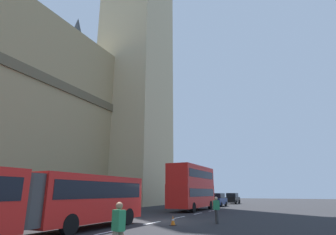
{
  "coord_description": "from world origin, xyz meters",
  "views": [
    {
      "loc": [
        -18.05,
        -9.16,
        1.97
      ],
      "look_at": [
        7.1,
        2.85,
        9.78
      ],
      "focal_mm": 28.62,
      "sensor_mm": 36.0,
      "label": 1
    }
  ],
  "objects_px": {
    "sedan_lead": "(218,200)",
    "traffic_cone_middle": "(173,221)",
    "double_decker_bus": "(192,186)",
    "articulated_bus": "(18,198)",
    "traffic_cone_west": "(122,234)",
    "sedan_trailing": "(233,198)",
    "pedestrian_by_kerb": "(216,209)",
    "pedestrian_near_cones": "(118,229)"
  },
  "relations": [
    {
      "from": "sedan_lead",
      "to": "traffic_cone_west",
      "type": "relative_size",
      "value": 7.59
    },
    {
      "from": "double_decker_bus",
      "to": "traffic_cone_middle",
      "type": "xyz_separation_m",
      "value": [
        -13.73,
        -3.81,
        -2.43
      ]
    },
    {
      "from": "articulated_bus",
      "to": "sedan_lead",
      "type": "xyz_separation_m",
      "value": [
        32.12,
        -0.04,
        -0.83
      ]
    },
    {
      "from": "traffic_cone_west",
      "to": "articulated_bus",
      "type": "bearing_deg",
      "value": 117.01
    },
    {
      "from": "articulated_bus",
      "to": "pedestrian_by_kerb",
      "type": "relative_size",
      "value": 9.88
    },
    {
      "from": "pedestrian_by_kerb",
      "to": "articulated_bus",
      "type": "bearing_deg",
      "value": 149.1
    },
    {
      "from": "pedestrian_by_kerb",
      "to": "double_decker_bus",
      "type": "bearing_deg",
      "value": 27.3
    },
    {
      "from": "sedan_lead",
      "to": "traffic_cone_middle",
      "type": "height_order",
      "value": "sedan_lead"
    },
    {
      "from": "articulated_bus",
      "to": "pedestrian_near_cones",
      "type": "bearing_deg",
      "value": -99.64
    },
    {
      "from": "traffic_cone_west",
      "to": "pedestrian_by_kerb",
      "type": "bearing_deg",
      "value": -13.54
    },
    {
      "from": "traffic_cone_west",
      "to": "pedestrian_by_kerb",
      "type": "height_order",
      "value": "pedestrian_by_kerb"
    },
    {
      "from": "double_decker_bus",
      "to": "pedestrian_near_cones",
      "type": "bearing_deg",
      "value": -164.96
    },
    {
      "from": "traffic_cone_middle",
      "to": "pedestrian_near_cones",
      "type": "distance_m",
      "value": 9.3
    },
    {
      "from": "sedan_lead",
      "to": "traffic_cone_middle",
      "type": "bearing_deg",
      "value": -171.13
    },
    {
      "from": "traffic_cone_west",
      "to": "pedestrian_near_cones",
      "type": "bearing_deg",
      "value": -147.21
    },
    {
      "from": "articulated_bus",
      "to": "sedan_trailing",
      "type": "height_order",
      "value": "articulated_bus"
    },
    {
      "from": "traffic_cone_west",
      "to": "sedan_trailing",
      "type": "bearing_deg",
      "value": 5.79
    },
    {
      "from": "sedan_lead",
      "to": "sedan_trailing",
      "type": "relative_size",
      "value": 1.0
    },
    {
      "from": "pedestrian_near_cones",
      "to": "double_decker_bus",
      "type": "bearing_deg",
      "value": 15.04
    },
    {
      "from": "sedan_lead",
      "to": "pedestrian_near_cones",
      "type": "relative_size",
      "value": 2.6
    },
    {
      "from": "sedan_trailing",
      "to": "traffic_cone_middle",
      "type": "height_order",
      "value": "sedan_trailing"
    },
    {
      "from": "articulated_bus",
      "to": "double_decker_bus",
      "type": "bearing_deg",
      "value": 0.01
    },
    {
      "from": "pedestrian_near_cones",
      "to": "articulated_bus",
      "type": "bearing_deg",
      "value": 80.36
    },
    {
      "from": "double_decker_bus",
      "to": "traffic_cone_middle",
      "type": "relative_size",
      "value": 15.82
    },
    {
      "from": "sedan_trailing",
      "to": "traffic_cone_west",
      "type": "relative_size",
      "value": 7.59
    },
    {
      "from": "articulated_bus",
      "to": "traffic_cone_west",
      "type": "xyz_separation_m",
      "value": [
        2.09,
        -4.09,
        -1.46
      ]
    },
    {
      "from": "double_decker_bus",
      "to": "pedestrian_by_kerb",
      "type": "distance_m",
      "value": 13.23
    },
    {
      "from": "articulated_bus",
      "to": "traffic_cone_west",
      "type": "relative_size",
      "value": 28.8
    },
    {
      "from": "traffic_cone_west",
      "to": "traffic_cone_middle",
      "type": "xyz_separation_m",
      "value": [
        5.87,
        0.29,
        0.0
      ]
    },
    {
      "from": "traffic_cone_middle",
      "to": "pedestrian_by_kerb",
      "type": "distance_m",
      "value": 3.1
    },
    {
      "from": "double_decker_bus",
      "to": "traffic_cone_west",
      "type": "distance_m",
      "value": 20.17
    },
    {
      "from": "double_decker_bus",
      "to": "traffic_cone_west",
      "type": "bearing_deg",
      "value": -168.2
    },
    {
      "from": "sedan_lead",
      "to": "double_decker_bus",
      "type": "bearing_deg",
      "value": 179.8
    },
    {
      "from": "double_decker_bus",
      "to": "traffic_cone_middle",
      "type": "bearing_deg",
      "value": -164.5
    },
    {
      "from": "traffic_cone_west",
      "to": "pedestrian_by_kerb",
      "type": "distance_m",
      "value": 8.2
    },
    {
      "from": "double_decker_bus",
      "to": "sedan_trailing",
      "type": "distance_m",
      "value": 20.5
    },
    {
      "from": "articulated_bus",
      "to": "sedan_lead",
      "type": "height_order",
      "value": "articulated_bus"
    },
    {
      "from": "sedan_lead",
      "to": "traffic_cone_middle",
      "type": "distance_m",
      "value": 24.47
    },
    {
      "from": "articulated_bus",
      "to": "sedan_lead",
      "type": "bearing_deg",
      "value": -0.06
    },
    {
      "from": "articulated_bus",
      "to": "pedestrian_near_cones",
      "type": "relative_size",
      "value": 9.88
    },
    {
      "from": "sedan_trailing",
      "to": "traffic_cone_middle",
      "type": "distance_m",
      "value": 34.37
    },
    {
      "from": "pedestrian_near_cones",
      "to": "pedestrian_by_kerb",
      "type": "height_order",
      "value": "same"
    }
  ]
}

